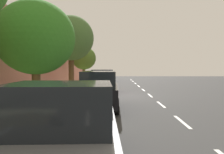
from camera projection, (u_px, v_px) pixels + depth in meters
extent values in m
plane|color=#333333|center=(117.00, 96.00, 17.35)|extent=(71.63, 71.63, 0.00)
cube|color=#A5B185|center=(67.00, 95.00, 17.40)|extent=(3.24, 44.77, 0.16)
cube|color=gray|center=(89.00, 95.00, 17.37)|extent=(0.16, 44.77, 0.16)
cube|color=white|center=(131.00, 80.00, 38.58)|extent=(0.14, 2.20, 0.01)
cube|color=white|center=(133.00, 81.00, 34.38)|extent=(0.14, 2.20, 0.01)
cube|color=white|center=(135.00, 83.00, 30.19)|extent=(0.14, 2.20, 0.01)
cube|color=white|center=(139.00, 86.00, 25.99)|extent=(0.14, 2.20, 0.01)
cube|color=white|center=(143.00, 90.00, 21.80)|extent=(0.14, 2.20, 0.01)
cube|color=white|center=(150.00, 95.00, 17.60)|extent=(0.14, 2.20, 0.01)
cube|color=white|center=(161.00, 104.00, 13.41)|extent=(0.14, 2.20, 0.01)
cube|color=white|center=(182.00, 122.00, 9.21)|extent=(0.14, 2.20, 0.01)
cube|color=white|center=(108.00, 96.00, 17.36)|extent=(0.12, 44.77, 0.01)
cube|color=#B4685C|center=(42.00, 61.00, 17.30)|extent=(0.50, 44.77, 5.27)
cube|color=white|center=(109.00, 77.00, 34.50)|extent=(1.81, 4.42, 0.64)
cube|color=black|center=(109.00, 73.00, 34.47)|extent=(1.57, 2.12, 0.60)
cylinder|color=black|center=(103.00, 80.00, 33.17)|extent=(0.23, 0.66, 0.66)
cylinder|color=black|center=(114.00, 80.00, 33.13)|extent=(0.23, 0.66, 0.66)
cylinder|color=black|center=(104.00, 79.00, 35.89)|extent=(0.23, 0.66, 0.66)
cylinder|color=black|center=(114.00, 79.00, 35.86)|extent=(0.23, 0.66, 0.66)
cube|color=maroon|center=(103.00, 84.00, 19.13)|extent=(1.92, 4.71, 0.90)
cube|color=black|center=(103.00, 74.00, 19.09)|extent=(1.69, 3.11, 0.76)
cylinder|color=black|center=(91.00, 90.00, 17.70)|extent=(0.22, 0.76, 0.76)
cylinder|color=black|center=(113.00, 90.00, 17.69)|extent=(0.22, 0.76, 0.76)
cylinder|color=black|center=(94.00, 87.00, 20.61)|extent=(0.22, 0.76, 0.76)
cylinder|color=black|center=(113.00, 87.00, 20.60)|extent=(0.22, 0.76, 0.76)
cube|color=black|center=(100.00, 94.00, 11.96)|extent=(1.92, 4.71, 0.90)
cube|color=black|center=(100.00, 78.00, 11.92)|extent=(1.68, 3.11, 0.76)
cylinder|color=black|center=(79.00, 107.00, 10.53)|extent=(0.22, 0.76, 0.76)
cylinder|color=black|center=(117.00, 107.00, 10.52)|extent=(0.22, 0.76, 0.76)
cylinder|color=black|center=(86.00, 98.00, 13.44)|extent=(0.22, 0.76, 0.76)
cylinder|color=black|center=(116.00, 98.00, 13.43)|extent=(0.22, 0.76, 0.76)
cube|color=slate|center=(69.00, 136.00, 4.84)|extent=(2.22, 5.39, 0.80)
cube|color=black|center=(60.00, 106.00, 3.88)|extent=(1.80, 1.58, 0.80)
cube|color=slate|center=(76.00, 105.00, 6.01)|extent=(1.99, 2.74, 0.12)
cylinder|color=black|center=(46.00, 131.00, 6.47)|extent=(0.26, 0.81, 0.80)
cylinder|color=black|center=(109.00, 130.00, 6.53)|extent=(0.26, 0.81, 0.80)
torus|color=black|center=(104.00, 85.00, 23.73)|extent=(0.53, 0.48, 0.67)
torus|color=black|center=(97.00, 84.00, 24.43)|extent=(0.53, 0.48, 0.67)
cylinder|color=#197233|center=(101.00, 84.00, 23.99)|extent=(0.51, 0.45, 0.50)
cylinder|color=#197233|center=(99.00, 84.00, 24.23)|extent=(0.13, 0.12, 0.46)
cylinder|color=#197233|center=(101.00, 82.00, 24.01)|extent=(0.57, 0.51, 0.05)
cylinder|color=#197233|center=(98.00, 85.00, 24.32)|extent=(0.29, 0.26, 0.18)
cylinder|color=#197233|center=(98.00, 83.00, 24.34)|extent=(0.22, 0.20, 0.32)
cylinder|color=#197233|center=(104.00, 83.00, 23.75)|extent=(0.11, 0.10, 0.33)
cube|color=black|center=(99.00, 81.00, 24.25)|extent=(0.25, 0.23, 0.05)
cylinder|color=black|center=(103.00, 81.00, 23.76)|extent=(0.33, 0.36, 0.03)
cylinder|color=#C6B284|center=(98.00, 84.00, 24.45)|extent=(0.15, 0.15, 0.83)
cylinder|color=#C6B284|center=(99.00, 83.00, 24.60)|extent=(0.15, 0.15, 0.83)
cube|color=white|center=(99.00, 77.00, 24.49)|extent=(0.41, 0.44, 0.58)
cylinder|color=white|center=(97.00, 77.00, 24.29)|extent=(0.10, 0.10, 0.56)
cylinder|color=white|center=(100.00, 77.00, 24.70)|extent=(0.10, 0.10, 0.56)
sphere|color=#D5727C|center=(99.00, 73.00, 24.47)|extent=(0.23, 0.23, 0.23)
sphere|color=navy|center=(99.00, 73.00, 24.47)|extent=(0.26, 0.26, 0.26)
cube|color=black|center=(97.00, 77.00, 24.62)|extent=(0.33, 0.35, 0.44)
cylinder|color=brown|center=(84.00, 75.00, 24.16)|extent=(0.31, 0.31, 2.27)
ellipsoid|color=#486925|center=(84.00, 58.00, 24.08)|extent=(2.54, 2.54, 2.43)
cylinder|color=#4E361F|center=(71.00, 72.00, 17.13)|extent=(0.41, 0.41, 3.27)
ellipsoid|color=#456731|center=(71.00, 38.00, 17.02)|extent=(3.40, 3.40, 3.36)
cylinder|color=brown|center=(36.00, 88.00, 9.50)|extent=(0.36, 0.36, 2.38)
ellipsoid|color=#327322|center=(36.00, 38.00, 9.40)|extent=(3.25, 3.25, 3.05)
cylinder|color=black|center=(83.00, 79.00, 31.71)|extent=(0.15, 0.15, 0.81)
cylinder|color=black|center=(84.00, 79.00, 31.83)|extent=(0.15, 0.15, 0.81)
cube|color=black|center=(84.00, 74.00, 31.74)|extent=(0.44, 0.41, 0.57)
cylinder|color=black|center=(82.00, 74.00, 31.59)|extent=(0.10, 0.10, 0.54)
cylinder|color=black|center=(85.00, 74.00, 31.89)|extent=(0.10, 0.10, 0.54)
sphere|color=#B07E55|center=(84.00, 71.00, 31.72)|extent=(0.23, 0.23, 0.23)
cylinder|color=red|center=(9.00, 142.00, 5.23)|extent=(0.22, 0.22, 0.70)
sphere|color=red|center=(9.00, 125.00, 5.21)|extent=(0.20, 0.20, 0.20)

